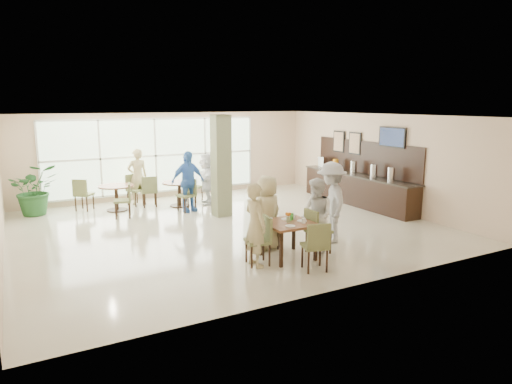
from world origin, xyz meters
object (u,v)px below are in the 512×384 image
adult_a (188,182)px  round_table_left (116,192)px  main_table (288,227)px  teen_left (255,225)px  buffet_counter (357,187)px  teen_standing (331,202)px  teen_far (267,213)px  round_table_right (179,188)px  teen_right (316,216)px  adult_b (207,179)px  adult_standing (138,177)px  potted_plant (35,189)px

adult_a → round_table_left: bearing=140.2°
main_table → teen_left: size_ratio=0.59×
buffet_counter → teen_standing: bearing=-138.8°
teen_far → buffet_counter: bearing=-167.7°
round_table_left → teen_far: bearing=-68.0°
round_table_right → teen_standing: size_ratio=0.57×
teen_left → teen_far: bearing=-46.1°
main_table → teen_left: 0.81m
teen_right → round_table_left: bearing=-149.6°
teen_left → adult_b: teen_left is taller
round_table_right → teen_left: 5.71m
main_table → teen_far: bearing=96.4°
teen_right → adult_standing: adult_standing is taller
teen_far → adult_standing: size_ratio=0.92×
main_table → round_table_right: size_ratio=0.92×
main_table → adult_a: size_ratio=0.54×
round_table_left → adult_a: (1.82, -1.10, 0.33)m
buffet_counter → adult_standing: 6.82m
potted_plant → adult_standing: adult_standing is taller
teen_right → adult_standing: size_ratio=0.90×
potted_plant → teen_standing: (5.75, -5.99, 0.19)m
round_table_left → teen_left: (1.40, -6.00, 0.26)m
buffet_counter → adult_a: (-4.96, 1.59, 0.33)m
adult_standing → adult_b: bearing=149.1°
adult_a → main_table: bearing=-94.2°
buffet_counter → teen_far: size_ratio=2.92×
teen_right → adult_b: size_ratio=0.99×
buffet_counter → teen_far: 5.31m
round_table_right → teen_far: 4.92m
round_table_left → adult_b: adult_b is taller
teen_far → round_table_left: bearing=-84.0°
teen_left → teen_far: size_ratio=1.01×
teen_left → teen_standing: size_ratio=0.89×
round_table_left → teen_far: size_ratio=0.63×
potted_plant → teen_right: size_ratio=0.92×
main_table → adult_standing: size_ratio=0.55×
round_table_right → adult_b: 0.90m
main_table → buffet_counter: 5.61m
adult_b → adult_standing: size_ratio=0.91×
adult_a → teen_far: bearing=-94.5°
adult_a → adult_standing: (-1.04, 1.65, -0.01)m
potted_plant → adult_standing: (2.89, -0.01, 0.15)m
round_table_left → buffet_counter: bearing=-21.7°
main_table → buffet_counter: (4.58, 3.23, -0.11)m
potted_plant → teen_right: 8.16m
teen_standing → adult_b: teen_standing is taller
round_table_left → teen_far: 5.63m
teen_left → teen_standing: teen_standing is taller
round_table_left → adult_a: bearing=-31.2°
teen_far → teen_right: (0.82, -0.64, -0.02)m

